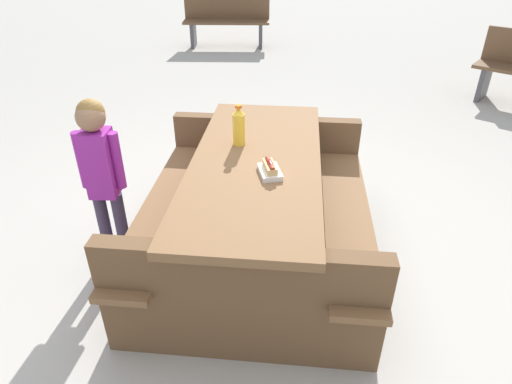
{
  "coord_description": "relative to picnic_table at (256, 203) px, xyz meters",
  "views": [
    {
      "loc": [
        2.33,
        -0.13,
        1.96
      ],
      "look_at": [
        0.0,
        0.0,
        0.52
      ],
      "focal_mm": 31.12,
      "sensor_mm": 36.0,
      "label": 1
    }
  ],
  "objects": [
    {
      "name": "park_bench_mid",
      "position": [
        -5.94,
        -0.18,
        0.0
      ],
      "size": [
        0.52,
        1.53,
        0.85
      ],
      "color": "brown",
      "rests_on": "ground"
    },
    {
      "name": "ground_plane",
      "position": [
        0.0,
        0.0,
        -0.44
      ],
      "size": [
        30.0,
        30.0,
        0.0
      ],
      "primitive_type": "plane",
      "color": "#B7B2A8",
      "rests_on": "ground"
    },
    {
      "name": "picnic_table",
      "position": [
        0.0,
        0.0,
        0.0
      ],
      "size": [
        2.0,
        1.66,
        0.75
      ],
      "color": "brown",
      "rests_on": "ground"
    },
    {
      "name": "soda_bottle",
      "position": [
        -0.22,
        -0.09,
        0.43
      ],
      "size": [
        0.08,
        0.08,
        0.26
      ],
      "color": "yellow",
      "rests_on": "picnic_table"
    },
    {
      "name": "hotdog_tray",
      "position": [
        0.18,
        0.07,
        0.34
      ],
      "size": [
        0.19,
        0.13,
        0.08
      ],
      "color": "white",
      "rests_on": "picnic_table"
    },
    {
      "name": "child_in_coat",
      "position": [
        -0.07,
        -0.93,
        0.27
      ],
      "size": [
        0.18,
        0.27,
        1.11
      ],
      "color": "#3F334C",
      "rests_on": "ground"
    }
  ]
}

